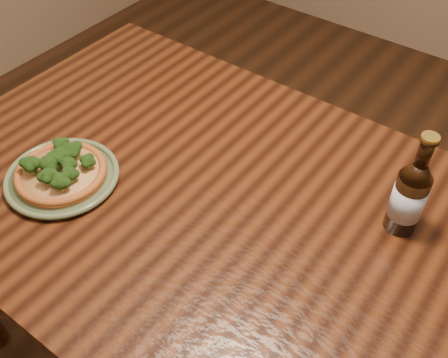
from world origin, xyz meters
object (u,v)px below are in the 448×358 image
Objects in this scene: table at (256,248)px; plate at (62,177)px; pizza at (60,171)px; beer_bottle at (409,196)px.

table is 0.46m from plate.
table is at bearing 20.98° from pizza.
pizza is (0.00, -0.00, 0.02)m from plate.
plate is 0.74m from beer_bottle.
pizza is at bearing -139.03° from beer_bottle.
pizza is at bearing -2.25° from plate.
pizza reaches higher than plate.
beer_bottle is at bearing 34.24° from table.
plate is at bearing -159.04° from table.
table is at bearing -130.97° from beer_bottle.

